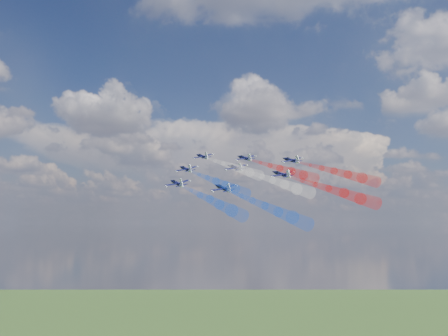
% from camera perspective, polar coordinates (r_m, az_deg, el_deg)
% --- Properties ---
extents(jet_lead, '(13.46, 13.62, 7.51)m').
position_cam_1_polar(jet_lead, '(187.05, -2.52, 1.35)').
color(jet_lead, black).
extents(trail_lead, '(27.57, 27.84, 13.62)m').
position_cam_1_polar(trail_lead, '(167.18, 0.87, 0.22)').
color(trail_lead, white).
extents(jet_inner_left, '(13.46, 13.62, 7.51)m').
position_cam_1_polar(jet_inner_left, '(170.55, -4.45, -0.13)').
color(jet_inner_left, black).
extents(trail_inner_left, '(27.57, 27.84, 13.62)m').
position_cam_1_polar(trail_inner_left, '(150.45, -0.94, -1.58)').
color(trail_inner_left, blue).
extents(jet_inner_right, '(13.46, 13.62, 7.51)m').
position_cam_1_polar(jet_inner_right, '(179.83, 2.44, 1.16)').
color(jet_inner_right, black).
extents(trail_inner_right, '(27.57, 27.84, 13.62)m').
position_cam_1_polar(trail_inner_right, '(161.03, 6.58, -0.04)').
color(trail_inner_right, red).
extents(jet_outer_left, '(13.46, 13.62, 7.51)m').
position_cam_1_polar(jet_outer_left, '(153.95, -5.49, -1.80)').
color(jet_outer_left, black).
extents(trail_outer_left, '(27.57, 27.84, 13.62)m').
position_cam_1_polar(trail_outer_left, '(133.84, -1.70, -3.68)').
color(trail_outer_left, blue).
extents(jet_center_third, '(13.46, 13.62, 7.51)m').
position_cam_1_polar(jet_center_third, '(164.85, 1.31, 0.04)').
color(jet_center_third, black).
extents(trail_center_third, '(27.57, 27.84, 13.62)m').
position_cam_1_polar(trail_center_third, '(145.92, 5.73, -1.43)').
color(trail_center_third, white).
extents(jet_outer_right, '(13.46, 13.62, 7.51)m').
position_cam_1_polar(jet_outer_right, '(174.54, 7.85, 0.90)').
color(jet_outer_right, black).
extents(trail_outer_right, '(27.57, 27.84, 13.62)m').
position_cam_1_polar(trail_outer_right, '(157.09, 12.73, -0.37)').
color(trail_outer_right, red).
extents(jet_rear_left, '(13.46, 13.62, 7.51)m').
position_cam_1_polar(jet_rear_left, '(145.64, -0.10, -2.37)').
color(jet_rear_left, black).
extents(trail_rear_left, '(27.57, 27.84, 13.62)m').
position_cam_1_polar(trail_rear_left, '(126.67, 4.79, -4.44)').
color(trail_rear_left, blue).
extents(jet_rear_right, '(13.46, 13.62, 7.51)m').
position_cam_1_polar(jet_rear_right, '(156.69, 6.75, -0.74)').
color(jet_rear_right, black).
extents(trail_rear_right, '(27.57, 27.84, 13.62)m').
position_cam_1_polar(trail_rear_right, '(139.15, 12.12, -2.39)').
color(trail_rear_right, red).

